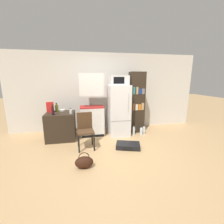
# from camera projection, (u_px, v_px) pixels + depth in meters

# --- Properties ---
(ground_plane) EXTENTS (24.00, 24.00, 0.00)m
(ground_plane) POSITION_uv_depth(u_px,v_px,m) (112.00, 155.00, 3.49)
(ground_plane) COLOR tan
(wall_back) EXTENTS (6.40, 0.10, 2.56)m
(wall_back) POSITION_uv_depth(u_px,v_px,m) (107.00, 92.00, 5.16)
(wall_back) COLOR silver
(wall_back) RESTS_ON ground_plane
(side_table) EXTENTS (0.80, 0.73, 0.78)m
(side_table) POSITION_uv_depth(u_px,v_px,m) (61.00, 126.00, 4.35)
(side_table) COLOR #2D2319
(side_table) RESTS_ON ground_plane
(kitchen_hutch) EXTENTS (0.71, 0.46, 1.89)m
(kitchen_hutch) POSITION_uv_depth(u_px,v_px,m) (92.00, 108.00, 4.54)
(kitchen_hutch) COLOR white
(kitchen_hutch) RESTS_ON ground_plane
(refrigerator) EXTENTS (0.63, 0.67, 1.55)m
(refrigerator) POSITION_uv_depth(u_px,v_px,m) (119.00, 110.00, 4.62)
(refrigerator) COLOR white
(refrigerator) RESTS_ON ground_plane
(microwave) EXTENTS (0.54, 0.43, 0.27)m
(microwave) POSITION_uv_depth(u_px,v_px,m) (119.00, 80.00, 4.42)
(microwave) COLOR silver
(microwave) RESTS_ON refrigerator
(bookshelf) EXTENTS (0.47, 0.35, 1.94)m
(bookshelf) POSITION_uv_depth(u_px,v_px,m) (136.00, 103.00, 4.85)
(bookshelf) COLOR #2D2319
(bookshelf) RESTS_ON ground_plane
(bottle_olive_oil) EXTENTS (0.09, 0.09, 0.25)m
(bottle_olive_oil) POSITION_uv_depth(u_px,v_px,m) (57.00, 108.00, 4.41)
(bottle_olive_oil) COLOR #566619
(bottle_olive_oil) RESTS_ON side_table
(bottle_wine_dark) EXTENTS (0.07, 0.07, 0.29)m
(bottle_wine_dark) POSITION_uv_depth(u_px,v_px,m) (53.00, 110.00, 3.97)
(bottle_wine_dark) COLOR black
(bottle_wine_dark) RESTS_ON side_table
(bottle_clear_short) EXTENTS (0.08, 0.08, 0.15)m
(bottle_clear_short) POSITION_uv_depth(u_px,v_px,m) (71.00, 111.00, 4.13)
(bottle_clear_short) COLOR silver
(bottle_clear_short) RESTS_ON side_table
(bowl) EXTENTS (0.17, 0.17, 0.05)m
(bowl) POSITION_uv_depth(u_px,v_px,m) (62.00, 110.00, 4.50)
(bowl) COLOR silver
(bowl) RESTS_ON side_table
(cereal_box) EXTENTS (0.19, 0.07, 0.30)m
(cereal_box) POSITION_uv_depth(u_px,v_px,m) (50.00, 107.00, 4.28)
(cereal_box) COLOR red
(cereal_box) RESTS_ON side_table
(chair) EXTENTS (0.43, 0.43, 0.90)m
(chair) POSITION_uv_depth(u_px,v_px,m) (85.00, 127.00, 3.77)
(chair) COLOR black
(chair) RESTS_ON ground_plane
(suitcase_large_flat) EXTENTS (0.68, 0.53, 0.12)m
(suitcase_large_flat) POSITION_uv_depth(u_px,v_px,m) (128.00, 146.00, 3.83)
(suitcase_large_flat) COLOR black
(suitcase_large_flat) RESTS_ON ground_plane
(handbag) EXTENTS (0.36, 0.20, 0.33)m
(handbag) POSITION_uv_depth(u_px,v_px,m) (84.00, 162.00, 2.95)
(handbag) COLOR #33190F
(handbag) RESTS_ON ground_plane
(water_bottle_front) EXTENTS (0.09, 0.09, 0.28)m
(water_bottle_front) POSITION_uv_depth(u_px,v_px,m) (141.00, 131.00, 4.69)
(water_bottle_front) COLOR silver
(water_bottle_front) RESTS_ON ground_plane
(water_bottle_middle) EXTENTS (0.08, 0.08, 0.29)m
(water_bottle_middle) POSITION_uv_depth(u_px,v_px,m) (144.00, 130.00, 4.78)
(water_bottle_middle) COLOR silver
(water_bottle_middle) RESTS_ON ground_plane
(water_bottle_back) EXTENTS (0.08, 0.08, 0.31)m
(water_bottle_back) POSITION_uv_depth(u_px,v_px,m) (134.00, 131.00, 4.70)
(water_bottle_back) COLOR silver
(water_bottle_back) RESTS_ON ground_plane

